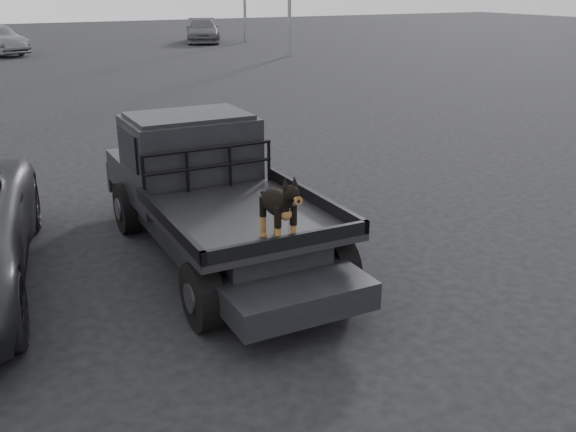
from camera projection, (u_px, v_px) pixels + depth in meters
ground at (216, 313)px, 7.24m from camera, size 120.00×120.00×0.00m
flatbed_ute at (217, 225)px, 8.56m from camera, size 2.00×5.40×0.92m
ute_cab at (190, 145)px, 9.05m from camera, size 1.72×1.30×0.88m
headache_rack at (209, 169)px, 8.48m from camera, size 1.80×0.08×0.55m
dog at (278, 208)px, 6.71m from camera, size 0.32×0.60×0.74m
distant_car_b at (202, 31)px, 40.06m from camera, size 3.44×5.27×1.42m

